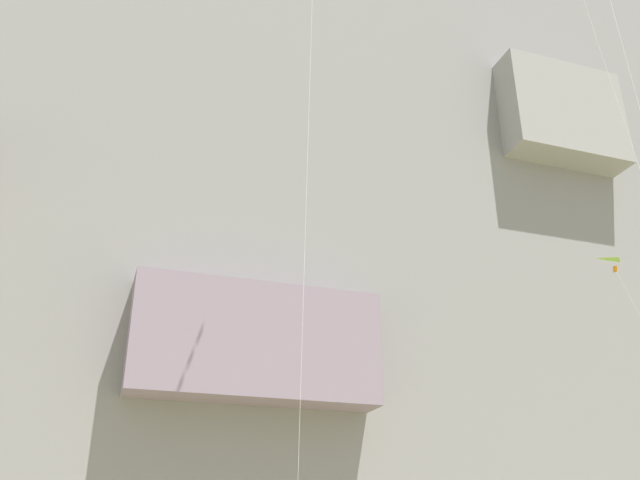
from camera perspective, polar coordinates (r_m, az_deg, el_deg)
The scene contains 2 objects.
cliff_face at distance 59.17m, azimuth -7.71°, elevation 3.38°, with size 180.00×27.60×61.23m.
kite_delta_high_right at distance 47.93m, azimuth 23.91°, elevation -2.42°, with size 3.13×5.34×20.13m.
Camera 1 is at (-9.10, 2.22, 3.31)m, focal length 38.48 mm.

